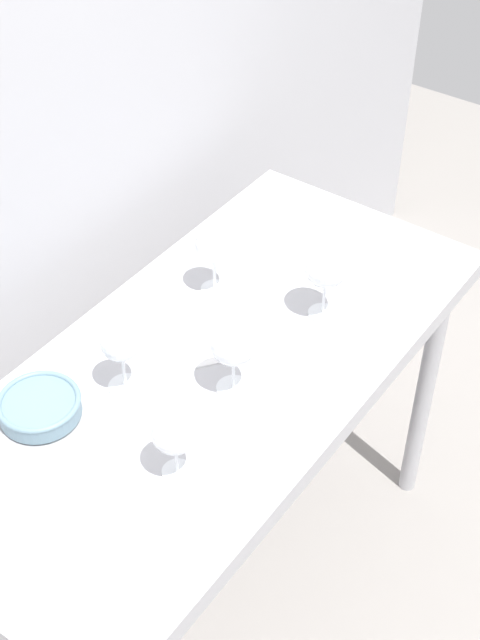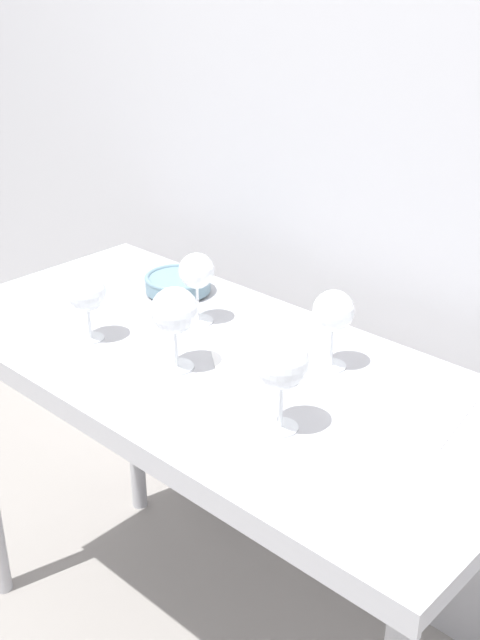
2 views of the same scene
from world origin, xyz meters
TOP-DOWN VIEW (x-y plane):
  - back_wall at (0.00, 0.49)m, footprint 3.80×0.04m
  - steel_counter at (0.00, -0.01)m, footprint 1.40×0.65m
  - wine_glass_near_right at (0.27, -0.12)m, footprint 0.10×0.10m
  - wine_glass_far_right at (0.20, 0.13)m, footprint 0.09×0.09m
  - wine_glass_near_center at (-0.03, -0.09)m, footprint 0.10×0.10m
  - wine_glass_far_left at (-0.16, 0.09)m, footprint 0.08×0.08m
  - wine_glass_near_left at (-0.27, -0.13)m, footprint 0.09×0.09m
  - tasting_sheet_upper at (0.03, 0.10)m, footprint 0.28×0.29m
  - tasting_sheet_lower at (0.41, 0.11)m, footprint 0.23×0.26m
  - tasting_bowl at (-0.32, 0.18)m, footprint 0.17×0.17m

SIDE VIEW (x-z plane):
  - steel_counter at x=0.00m, z-range 0.34..1.24m
  - tasting_sheet_upper at x=0.03m, z-range 0.90..0.90m
  - tasting_sheet_lower at x=0.41m, z-range 0.90..0.90m
  - tasting_bowl at x=-0.32m, z-range 0.90..0.95m
  - wine_glass_near_left at x=-0.27m, z-range 0.93..1.09m
  - wine_glass_far_left at x=-0.16m, z-range 0.94..1.11m
  - wine_glass_far_right at x=0.20m, z-range 0.94..1.11m
  - wine_glass_near_center at x=-0.03m, z-range 0.94..1.12m
  - wine_glass_near_right at x=0.27m, z-range 0.94..1.13m
  - back_wall at x=0.00m, z-range 0.00..2.60m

